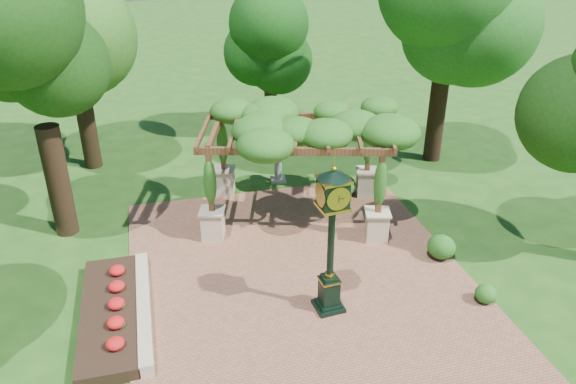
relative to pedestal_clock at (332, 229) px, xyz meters
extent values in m
plane|color=#1E4714|center=(-0.37, 0.57, -2.59)|extent=(120.00, 120.00, 0.00)
cube|color=brown|center=(-0.37, 1.57, -2.57)|extent=(10.00, 12.00, 0.04)
cube|color=#C6B793|center=(-4.97, 1.07, -2.39)|extent=(0.35, 5.00, 0.40)
cube|color=red|center=(-5.87, 1.07, -2.41)|extent=(1.50, 5.00, 0.36)
cube|color=black|center=(0.00, 0.00, -2.49)|extent=(0.82, 0.82, 0.11)
cube|color=black|center=(0.00, 0.00, -1.98)|extent=(0.51, 0.51, 0.85)
cube|color=#C08D28|center=(0.00, 0.00, -1.60)|extent=(0.58, 0.58, 0.04)
cylinder|color=black|center=(0.00, 0.00, -0.37)|extent=(0.21, 0.21, 2.18)
cube|color=black|center=(0.00, 0.00, 1.05)|extent=(0.72, 0.72, 0.66)
cylinder|color=beige|center=(0.03, -0.34, 1.05)|extent=(0.57, 0.08, 0.57)
cone|color=black|center=(0.00, 0.00, 1.57)|extent=(0.93, 0.93, 0.24)
sphere|color=#C08D28|center=(0.00, 0.00, 1.71)|extent=(0.13, 0.13, 0.13)
cube|color=beige|center=(-2.59, 4.56, -2.06)|extent=(0.88, 0.88, 0.99)
cube|color=#55361D|center=(-2.59, 4.56, -0.50)|extent=(0.22, 0.22, 2.03)
cube|color=beige|center=(2.69, 3.10, -2.06)|extent=(0.88, 0.88, 0.99)
cube|color=#55361D|center=(2.69, 3.10, -0.50)|extent=(0.22, 0.22, 2.03)
cube|color=beige|center=(-1.71, 7.73, -2.06)|extent=(0.88, 0.88, 0.99)
cube|color=#55361D|center=(-1.71, 7.73, -0.50)|extent=(0.22, 0.22, 2.03)
cube|color=beige|center=(3.57, 6.27, -2.06)|extent=(0.88, 0.88, 0.99)
cube|color=#55361D|center=(3.57, 6.27, -0.50)|extent=(0.22, 0.22, 2.03)
cube|color=#55361D|center=(0.05, 3.83, 0.61)|extent=(6.17, 1.84, 0.24)
cube|color=#55361D|center=(0.93, 7.00, 0.61)|extent=(6.17, 1.84, 0.24)
ellipsoid|color=#235618|center=(0.49, 5.42, 0.90)|extent=(7.18, 5.50, 1.10)
cube|color=gray|center=(0.57, 8.33, -2.53)|extent=(0.67, 0.67, 0.11)
cylinder|color=gray|center=(0.57, 8.33, -2.04)|extent=(0.34, 0.34, 0.99)
cylinder|color=gray|center=(0.57, 8.33, -1.53)|extent=(0.63, 0.63, 0.05)
ellipsoid|color=#215919|center=(4.37, -0.84, -2.28)|extent=(0.63, 0.63, 0.55)
ellipsoid|color=#1F5618|center=(4.25, 1.53, -2.14)|extent=(1.19, 1.19, 0.81)
ellipsoid|color=#28631C|center=(2.72, 6.42, -2.14)|extent=(1.08, 1.08, 0.82)
cylinder|color=#322114|center=(-7.41, 6.23, -0.66)|extent=(0.75, 0.75, 3.87)
ellipsoid|color=#163A0E|center=(-7.41, 6.23, 4.33)|extent=(4.06, 4.06, 6.11)
cylinder|color=black|center=(-6.82, 11.78, -0.87)|extent=(0.72, 0.72, 3.43)
ellipsoid|color=#295718|center=(-6.82, 11.78, 3.56)|extent=(4.48, 4.48, 5.42)
cylinder|color=#362615|center=(1.53, 13.86, -1.32)|extent=(0.61, 0.61, 2.54)
ellipsoid|color=#123E0F|center=(1.53, 13.86, 1.96)|extent=(3.48, 3.48, 4.01)
cylinder|color=black|center=(7.71, 8.85, -0.78)|extent=(0.74, 0.74, 3.62)
ellipsoid|color=#1D5418|center=(7.71, 8.85, 3.89)|extent=(4.81, 4.81, 5.72)
camera|label=1|loc=(-4.20, -11.80, 7.42)|focal=35.00mm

